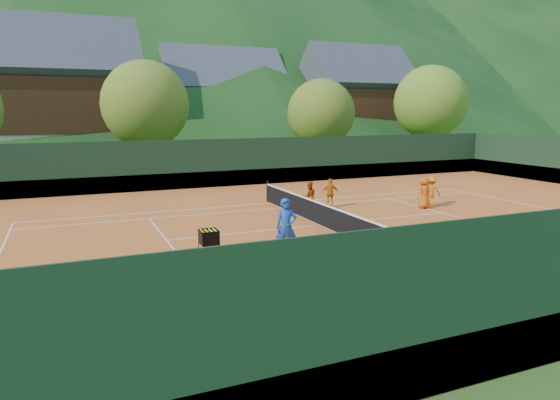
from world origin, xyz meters
name	(u,v)px	position (x,y,z in m)	size (l,w,h in m)	color
ground	(320,226)	(0.00, 0.00, 0.00)	(400.00, 400.00, 0.00)	#294B17
clay_court	(320,225)	(0.00, 0.00, 0.01)	(40.00, 24.00, 0.02)	#C3581F
coach	(286,227)	(-3.13, -3.52, 0.98)	(0.70, 0.46, 1.92)	#1944A3
student_a	(309,197)	(0.80, 2.68, 0.75)	(0.71, 0.55, 1.45)	#CC4D12
student_b	(330,193)	(2.28, 3.31, 0.73)	(0.84, 0.35, 1.43)	orange
student_c	(425,193)	(6.38, 1.24, 0.80)	(0.76, 0.49, 1.55)	#D55712
student_d	(431,191)	(7.22, 1.77, 0.75)	(0.94, 0.54, 1.45)	orange
tennis_ball_0	(492,283)	(0.97, -8.29, 0.05)	(0.07, 0.07, 0.07)	#ADDA24
tennis_ball_1	(234,318)	(-6.31, -7.74, 0.05)	(0.07, 0.07, 0.07)	#ADDA24
tennis_ball_2	(392,291)	(-1.93, -7.69, 0.05)	(0.07, 0.07, 0.07)	#ADDA24
tennis_ball_3	(322,340)	(-4.97, -9.49, 0.05)	(0.07, 0.07, 0.07)	#ADDA24
tennis_ball_4	(461,237)	(3.85, -4.01, 0.05)	(0.07, 0.07, 0.07)	#ADDA24
tennis_ball_5	(443,218)	(5.54, -1.12, 0.05)	(0.07, 0.07, 0.07)	#ADDA24
tennis_ball_6	(431,298)	(-1.32, -8.52, 0.05)	(0.07, 0.07, 0.07)	#ADDA24
tennis_ball_7	(130,261)	(-7.99, -2.27, 0.05)	(0.07, 0.07, 0.07)	#ADDA24
tennis_ball_8	(456,229)	(4.62, -2.90, 0.05)	(0.07, 0.07, 0.07)	#ADDA24
tennis_ball_9	(219,263)	(-5.43, -3.56, 0.05)	(0.07, 0.07, 0.07)	#ADDA24
tennis_ball_10	(492,283)	(0.98, -8.29, 0.05)	(0.07, 0.07, 0.07)	#ADDA24
tennis_ball_11	(337,266)	(-2.19, -5.27, 0.05)	(0.07, 0.07, 0.07)	#ADDA24
tennis_ball_12	(493,243)	(4.27, -5.17, 0.05)	(0.07, 0.07, 0.07)	#ADDA24
tennis_ball_13	(505,281)	(1.44, -8.31, 0.05)	(0.07, 0.07, 0.07)	#ADDA24
tennis_ball_14	(494,304)	(-0.15, -9.45, 0.05)	(0.07, 0.07, 0.07)	#ADDA24
tennis_ball_15	(263,248)	(-3.58, -2.53, 0.05)	(0.07, 0.07, 0.07)	#ADDA24
tennis_ball_16	(401,278)	(-1.10, -6.98, 0.05)	(0.07, 0.07, 0.07)	#ADDA24
tennis_ball_17	(415,235)	(2.42, -3.10, 0.05)	(0.07, 0.07, 0.07)	#ADDA24
tennis_ball_18	(373,256)	(-0.56, -4.80, 0.05)	(0.07, 0.07, 0.07)	#ADDA24
tennis_ball_20	(119,281)	(-8.47, -4.08, 0.05)	(0.07, 0.07, 0.07)	#ADDA24
tennis_ball_21	(417,233)	(2.77, -2.83, 0.05)	(0.07, 0.07, 0.07)	#ADDA24
tennis_ball_22	(537,252)	(4.81, -6.54, 0.05)	(0.07, 0.07, 0.07)	#ADDA24
tennis_ball_24	(471,248)	(3.10, -5.32, 0.05)	(0.07, 0.07, 0.07)	#ADDA24
tennis_ball_25	(350,246)	(-0.60, -3.39, 0.05)	(0.07, 0.07, 0.07)	#ADDA24
tennis_ball_26	(314,328)	(-4.87, -8.95, 0.05)	(0.07, 0.07, 0.07)	#ADDA24
court_lines	(320,225)	(0.00, 0.00, 0.02)	(23.83, 11.03, 0.00)	white
tennis_net	(321,213)	(0.00, 0.00, 0.52)	(0.10, 12.07, 1.10)	black
perimeter_fence	(321,196)	(0.00, 0.00, 1.27)	(40.40, 24.24, 3.00)	black
ball_hopper	(209,238)	(-5.61, -3.03, 0.77)	(0.57, 0.57, 1.00)	black
chalet_left	(57,100)	(-10.00, 30.00, 5.65)	(13.80, 9.93, 12.92)	beige
chalet_mid	(222,108)	(6.00, 34.00, 4.99)	(12.65, 8.82, 11.45)	beige
chalet_right	(355,106)	(20.00, 30.00, 5.26)	(11.50, 8.82, 11.91)	beige
tree_b	(146,104)	(-4.00, 20.00, 5.19)	(6.40, 6.40, 8.40)	#422A1A
tree_c	(321,113)	(10.00, 19.00, 4.54)	(5.60, 5.60, 7.35)	#3D2718
tree_d	(430,102)	(22.00, 20.00, 5.52)	(6.80, 6.80, 8.93)	#3E2819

